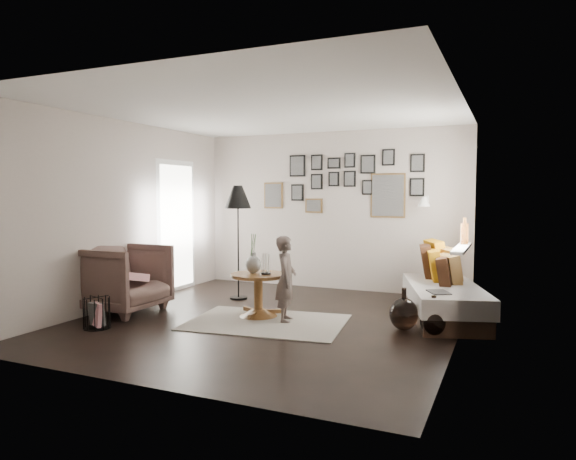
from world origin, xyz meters
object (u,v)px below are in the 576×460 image
at_px(pedestal_table, 258,297).
at_px(armchair, 123,278).
at_px(daybed, 445,294).
at_px(demijohn_large, 404,314).
at_px(floor_lamp, 238,201).
at_px(child, 286,279).
at_px(demijohn_small, 433,321).
at_px(magazine_basket, 97,313).
at_px(vase, 253,261).

height_order(pedestal_table, armchair, armchair).
relative_size(pedestal_table, armchair, 0.71).
distance_m(daybed, demijohn_large, 0.92).
distance_m(pedestal_table, armchair, 1.84).
relative_size(floor_lamp, child, 1.60).
relative_size(pedestal_table, demijohn_small, 1.57).
bearing_deg(daybed, demijohn_large, -130.30).
height_order(daybed, magazine_basket, daybed).
distance_m(floor_lamp, demijohn_small, 3.38).
xyz_separation_m(pedestal_table, child, (0.42, -0.08, 0.27)).
distance_m(daybed, demijohn_small, 0.97).
relative_size(vase, demijohn_small, 1.12).
bearing_deg(demijohn_small, pedestal_table, 179.15).
xyz_separation_m(daybed, floor_lamp, (-2.99, -0.03, 1.17)).
height_order(daybed, child, child).
xyz_separation_m(vase, daybed, (2.28, 0.91, -0.41)).
bearing_deg(daybed, floor_lamp, 163.60).
bearing_deg(demijohn_small, child, -178.43).
bearing_deg(pedestal_table, demijohn_small, -0.85).
xyz_separation_m(pedestal_table, demijohn_small, (2.19, -0.03, -0.09)).
xyz_separation_m(floor_lamp, magazine_basket, (-0.69, -2.16, -1.29)).
height_order(armchair, child, child).
relative_size(magazine_basket, demijohn_small, 0.82).
height_order(vase, floor_lamp, floor_lamp).
distance_m(pedestal_table, floor_lamp, 1.70).
relative_size(floor_lamp, magazine_basket, 4.58).
xyz_separation_m(pedestal_table, floor_lamp, (-0.79, 0.90, 1.21)).
bearing_deg(demijohn_large, pedestal_table, -177.27).
height_order(vase, magazine_basket, vase).
height_order(pedestal_table, floor_lamp, floor_lamp).
distance_m(demijohn_large, child, 1.46).
distance_m(demijohn_small, child, 1.80).
xyz_separation_m(magazine_basket, child, (1.91, 1.18, 0.35)).
xyz_separation_m(demijohn_large, child, (-1.41, -0.17, 0.34)).
bearing_deg(demijohn_small, magazine_basket, -161.43).
bearing_deg(armchair, daybed, -70.07).
xyz_separation_m(pedestal_table, armchair, (-1.77, -0.49, 0.19)).
xyz_separation_m(magazine_basket, demijohn_large, (3.32, 1.35, 0.01)).
distance_m(magazine_basket, demijohn_small, 3.87).
bearing_deg(daybed, vase, -175.29).
distance_m(pedestal_table, demijohn_large, 1.84).
bearing_deg(armchair, floor_lamp, -34.88).
xyz_separation_m(vase, demijohn_large, (1.92, 0.07, -0.52)).
relative_size(armchair, demijohn_small, 2.20).
bearing_deg(pedestal_table, daybed, 22.88).
relative_size(vase, floor_lamp, 0.30).
xyz_separation_m(daybed, child, (-1.77, -1.01, 0.23)).
relative_size(daybed, floor_lamp, 1.21).
distance_m(daybed, magazine_basket, 4.29).
distance_m(vase, child, 0.55).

